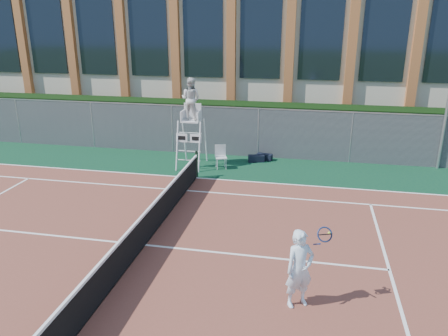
% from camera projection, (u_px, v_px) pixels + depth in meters
% --- Properties ---
extents(ground, '(120.00, 120.00, 0.00)m').
position_uv_depth(ground, '(145.00, 246.00, 11.99)').
color(ground, '#233814').
extents(apron, '(36.00, 20.00, 0.01)m').
position_uv_depth(apron, '(157.00, 230.00, 12.92)').
color(apron, '#0B3123').
rests_on(apron, ground).
extents(tennis_court, '(23.77, 10.97, 0.02)m').
position_uv_depth(tennis_court, '(145.00, 245.00, 11.99)').
color(tennis_court, brown).
rests_on(tennis_court, apron).
extents(tennis_net, '(0.10, 11.30, 1.10)m').
position_uv_depth(tennis_net, '(144.00, 228.00, 11.82)').
color(tennis_net, black).
rests_on(tennis_net, ground).
extents(fence, '(40.00, 0.06, 2.20)m').
position_uv_depth(fence, '(214.00, 131.00, 19.80)').
color(fence, '#595E60').
rests_on(fence, ground).
extents(hedge, '(40.00, 1.40, 2.20)m').
position_uv_depth(hedge, '(220.00, 125.00, 20.92)').
color(hedge, black).
rests_on(hedge, ground).
extents(building, '(45.00, 10.60, 8.22)m').
position_uv_depth(building, '(246.00, 49.00, 27.31)').
color(building, beige).
rests_on(building, ground).
extents(steel_pole, '(0.12, 0.12, 3.79)m').
position_uv_depth(steel_pole, '(445.00, 124.00, 17.66)').
color(steel_pole, '#9EA0A5').
rests_on(steel_pole, ground).
extents(umpire_chair, '(1.05, 1.61, 3.75)m').
position_uv_depth(umpire_chair, '(191.00, 101.00, 17.76)').
color(umpire_chair, white).
rests_on(umpire_chair, ground).
extents(plastic_chair, '(0.58, 0.58, 0.97)m').
position_uv_depth(plastic_chair, '(221.00, 154.00, 18.15)').
color(plastic_chair, silver).
rests_on(plastic_chair, apron).
extents(sports_bag_near, '(0.74, 0.45, 0.30)m').
position_uv_depth(sports_bag_near, '(256.00, 159.00, 19.03)').
color(sports_bag_near, black).
rests_on(sports_bag_near, apron).
extents(sports_bag_far, '(0.72, 0.44, 0.27)m').
position_uv_depth(sports_bag_far, '(264.00, 157.00, 19.31)').
color(sports_bag_far, black).
rests_on(sports_bag_far, apron).
extents(tennis_player, '(1.04, 0.80, 1.77)m').
position_uv_depth(tennis_player, '(300.00, 269.00, 9.20)').
color(tennis_player, white).
rests_on(tennis_player, tennis_court).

